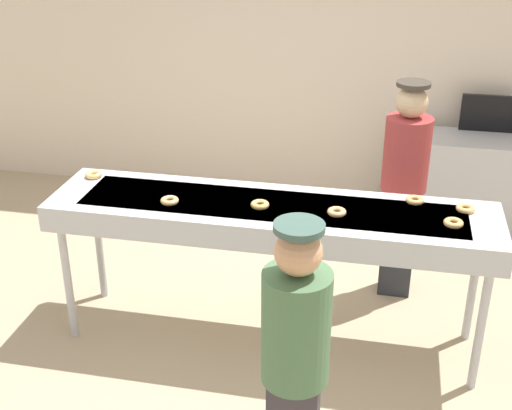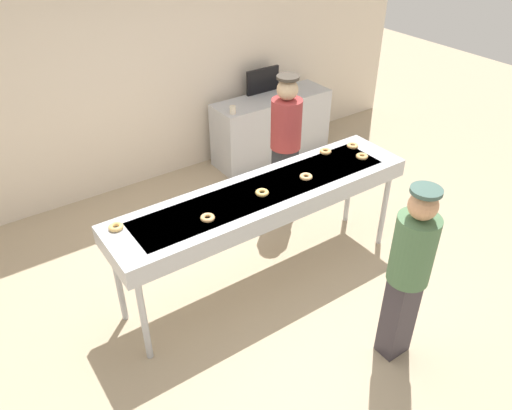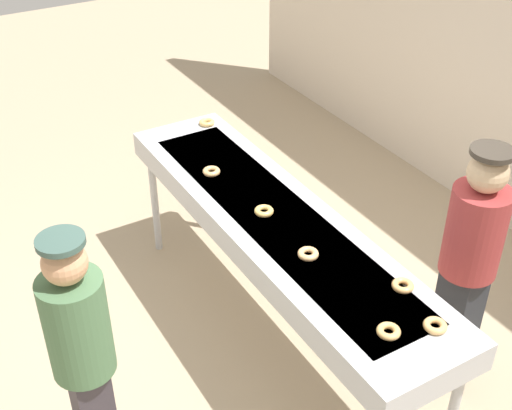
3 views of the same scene
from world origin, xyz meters
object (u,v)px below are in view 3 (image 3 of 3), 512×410
fryer_conveyor (276,228)px  glazed_donut_1 (403,285)px  glazed_donut_5 (264,211)px  customer_waiting (83,354)px  glazed_donut_0 (435,326)px  worker_baker (469,259)px  glazed_donut_4 (207,122)px  glazed_donut_2 (308,254)px  glazed_donut_6 (389,331)px  glazed_donut_3 (211,171)px

fryer_conveyor → glazed_donut_1: bearing=13.7°
fryer_conveyor → glazed_donut_5: glazed_donut_5 is taller
glazed_donut_5 → customer_waiting: (0.43, -1.31, -0.15)m
glazed_donut_1 → glazed_donut_5: size_ratio=1.00×
customer_waiting → glazed_donut_1: bearing=83.0°
glazed_donut_0 → worker_baker: 0.74m
glazed_donut_5 → worker_baker: worker_baker is taller
glazed_donut_4 → glazed_donut_1: bearing=0.6°
fryer_conveyor → glazed_donut_4: size_ratio=24.45×
fryer_conveyor → glazed_donut_2: 0.44m
fryer_conveyor → glazed_donut_6: size_ratio=24.45×
glazed_donut_6 → worker_baker: 0.90m
glazed_donut_3 → glazed_donut_6: same height
glazed_donut_5 → glazed_donut_3: bearing=-174.3°
glazed_donut_5 → worker_baker: size_ratio=0.07×
glazed_donut_3 → glazed_donut_6: bearing=1.4°
glazed_donut_3 → glazed_donut_4: size_ratio=1.00×
fryer_conveyor → glazed_donut_4: (-1.30, 0.20, 0.11)m
glazed_donut_0 → glazed_donut_6: 0.24m
fryer_conveyor → worker_baker: worker_baker is taller
glazed_donut_2 → glazed_donut_4: (-1.73, 0.25, 0.00)m
fryer_conveyor → glazed_donut_1: glazed_donut_1 is taller
glazed_donut_0 → glazed_donut_5: (-1.28, -0.21, 0.00)m
glazed_donut_6 → worker_baker: (-0.29, 0.85, -0.10)m
glazed_donut_2 → glazed_donut_1: bearing=30.0°
glazed_donut_1 → glazed_donut_2: (-0.48, -0.28, 0.00)m
glazed_donut_0 → glazed_donut_5: 1.29m
glazed_donut_5 → worker_baker: (0.90, 0.83, -0.10)m
glazed_donut_2 → customer_waiting: customer_waiting is taller
customer_waiting → fryer_conveyor: bearing=116.9°
glazed_donut_3 → worker_baker: worker_baker is taller
fryer_conveyor → worker_baker: 1.15m
glazed_donut_6 → fryer_conveyor: bearing=176.7°
customer_waiting → glazed_donut_2: bearing=99.1°
glazed_donut_5 → glazed_donut_6: same height
fryer_conveyor → glazed_donut_5: (-0.06, -0.05, 0.11)m
glazed_donut_5 → fryer_conveyor: bearing=38.3°
glazed_donut_0 → glazed_donut_5: bearing=-170.9°
glazed_donut_0 → glazed_donut_6: bearing=-111.2°
glazed_donut_2 → glazed_donut_5: size_ratio=1.00×
glazed_donut_0 → glazed_donut_3: size_ratio=1.00×
glazed_donut_6 → customer_waiting: customer_waiting is taller
glazed_donut_2 → glazed_donut_0: bearing=15.1°
worker_baker → glazed_donut_4: bearing=14.9°
glazed_donut_0 → worker_baker: bearing=120.9°
glazed_donut_6 → customer_waiting: 1.51m
glazed_donut_2 → glazed_donut_3: size_ratio=1.00×
glazed_donut_3 → glazed_donut_5: (0.58, 0.06, 0.00)m
customer_waiting → glazed_donut_4: bearing=148.8°
glazed_donut_5 → glazed_donut_4: bearing=168.8°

